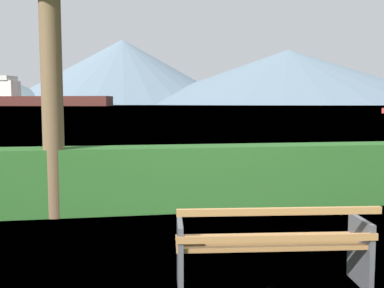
{
  "coord_description": "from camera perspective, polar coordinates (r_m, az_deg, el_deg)",
  "views": [
    {
      "loc": [
        -1.43,
        -4.0,
        1.81
      ],
      "look_at": [
        0.0,
        4.94,
        0.96
      ],
      "focal_mm": 40.69,
      "sensor_mm": 36.0,
      "label": 1
    }
  ],
  "objects": [
    {
      "name": "water_surface",
      "position": [
        311.86,
        -8.86,
        4.97
      ],
      "size": [
        620.0,
        620.0,
        0.0
      ],
      "primitive_type": "plane",
      "color": "#6B8EA3",
      "rests_on": "ground_plane"
    },
    {
      "name": "ground_plane",
      "position": [
        4.62,
        10.22,
        -17.82
      ],
      "size": [
        1400.0,
        1400.0,
        0.0
      ],
      "primitive_type": "plane",
      "color": "#567A38"
    },
    {
      "name": "distant_hills",
      "position": [
        555.26,
        -6.56,
        9.1
      ],
      "size": [
        788.3,
        417.51,
        86.55
      ],
      "color": "slate",
      "rests_on": "ground_plane"
    },
    {
      "name": "cargo_ship_large",
      "position": [
        305.09,
        -19.85,
        5.75
      ],
      "size": [
        87.86,
        39.01,
        19.77
      ],
      "color": "#471E19",
      "rests_on": "water_surface"
    },
    {
      "name": "park_bench",
      "position": [
        4.41,
        10.51,
        -12.98
      ],
      "size": [
        1.93,
        0.75,
        0.87
      ],
      "color": "#A0703F",
      "rests_on": "ground_plane"
    },
    {
      "name": "hedge_row",
      "position": [
        7.54,
        2.0,
        -4.34
      ],
      "size": [
        7.32,
        0.68,
        1.08
      ],
      "primitive_type": "cube",
      "color": "#285B23",
      "rests_on": "ground_plane"
    }
  ]
}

